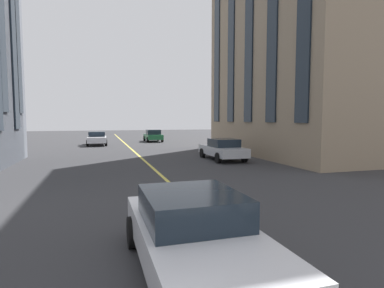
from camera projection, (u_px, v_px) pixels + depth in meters
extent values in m
cube|color=#D8C64C|center=(152.00, 167.00, 16.93)|extent=(80.00, 0.16, 0.01)
cube|color=silver|center=(195.00, 241.00, 5.14)|extent=(4.40, 1.80, 0.55)
cube|color=#19232D|center=(191.00, 206.00, 5.31)|extent=(1.85, 1.58, 0.50)
cylinder|color=black|center=(213.00, 224.00, 6.80)|extent=(0.64, 0.22, 0.64)
cylinder|color=black|center=(133.00, 232.00, 6.30)|extent=(0.64, 0.22, 0.64)
cube|color=#1E6038|center=(153.00, 137.00, 36.70)|extent=(3.90, 1.75, 0.55)
cube|color=#19232D|center=(153.00, 132.00, 36.47)|extent=(1.64, 1.54, 0.55)
cylinder|color=black|center=(144.00, 138.00, 37.71)|extent=(0.60, 0.21, 0.60)
cylinder|color=black|center=(158.00, 138.00, 38.19)|extent=(0.60, 0.21, 0.60)
cylinder|color=black|center=(148.00, 140.00, 35.25)|extent=(0.60, 0.21, 0.60)
cylinder|color=black|center=(162.00, 140.00, 35.74)|extent=(0.60, 0.21, 0.60)
cube|color=silver|center=(97.00, 139.00, 31.60)|extent=(4.40, 1.80, 0.55)
cube|color=#19232D|center=(97.00, 134.00, 31.77)|extent=(1.85, 1.58, 0.50)
cylinder|color=black|center=(106.00, 143.00, 30.48)|extent=(0.64, 0.22, 0.64)
cylinder|color=black|center=(88.00, 143.00, 29.98)|extent=(0.64, 0.22, 0.64)
cylinder|color=black|center=(105.00, 141.00, 33.25)|extent=(0.64, 0.22, 0.64)
cylinder|color=black|center=(88.00, 141.00, 32.76)|extent=(0.64, 0.22, 0.64)
cube|color=#B7BABF|center=(222.00, 151.00, 20.07)|extent=(4.40, 1.80, 0.55)
cube|color=#19232D|center=(224.00, 143.00, 19.82)|extent=(1.85, 1.58, 0.50)
cylinder|color=black|center=(202.00, 153.00, 21.22)|extent=(0.64, 0.22, 0.64)
cylinder|color=black|center=(226.00, 152.00, 21.72)|extent=(0.64, 0.22, 0.64)
cylinder|color=black|center=(218.00, 158.00, 18.45)|extent=(0.64, 0.22, 0.64)
cylinder|color=black|center=(245.00, 157.00, 18.95)|extent=(0.64, 0.22, 0.64)
cube|color=#19232D|center=(14.00, 36.00, 18.42)|extent=(1.10, 0.10, 11.02)
cube|color=gray|center=(321.00, 39.00, 23.31)|extent=(15.20, 11.80, 17.31)
cube|color=#19232D|center=(273.00, 13.00, 18.67)|extent=(1.10, 0.10, 13.16)
cube|color=#19232D|center=(249.00, 27.00, 21.57)|extent=(1.10, 0.10, 13.16)
cube|color=#19232D|center=(231.00, 38.00, 24.47)|extent=(1.10, 0.10, 13.16)
cube|color=#19232D|center=(217.00, 47.00, 27.37)|extent=(1.10, 0.10, 13.16)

